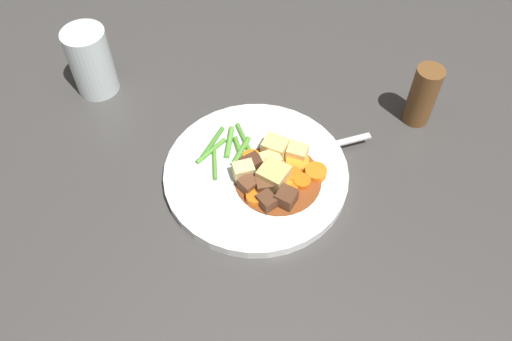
# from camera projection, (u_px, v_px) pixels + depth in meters

# --- Properties ---
(ground_plane) EXTENTS (3.00, 3.00, 0.00)m
(ground_plane) POSITION_uv_depth(u_px,v_px,m) (256.00, 177.00, 0.78)
(ground_plane) COLOR #423F3D
(dinner_plate) EXTENTS (0.27, 0.27, 0.02)m
(dinner_plate) POSITION_uv_depth(u_px,v_px,m) (256.00, 174.00, 0.78)
(dinner_plate) COLOR white
(dinner_plate) RESTS_ON ground_plane
(stew_sauce) EXTENTS (0.13, 0.13, 0.00)m
(stew_sauce) POSITION_uv_depth(u_px,v_px,m) (279.00, 178.00, 0.76)
(stew_sauce) COLOR brown
(stew_sauce) RESTS_ON dinner_plate
(carrot_slice_0) EXTENTS (0.04, 0.04, 0.01)m
(carrot_slice_0) POSITION_uv_depth(u_px,v_px,m) (286.00, 190.00, 0.74)
(carrot_slice_0) COLOR orange
(carrot_slice_0) RESTS_ON dinner_plate
(carrot_slice_1) EXTENTS (0.03, 0.03, 0.01)m
(carrot_slice_1) POSITION_uv_depth(u_px,v_px,m) (302.00, 182.00, 0.75)
(carrot_slice_1) COLOR orange
(carrot_slice_1) RESTS_ON dinner_plate
(carrot_slice_2) EXTENTS (0.04, 0.04, 0.01)m
(carrot_slice_2) POSITION_uv_depth(u_px,v_px,m) (297.00, 162.00, 0.77)
(carrot_slice_2) COLOR orange
(carrot_slice_2) RESTS_ON dinner_plate
(carrot_slice_3) EXTENTS (0.04, 0.04, 0.01)m
(carrot_slice_3) POSITION_uv_depth(u_px,v_px,m) (255.00, 198.00, 0.73)
(carrot_slice_3) COLOR orange
(carrot_slice_3) RESTS_ON dinner_plate
(carrot_slice_4) EXTENTS (0.03, 0.03, 0.01)m
(carrot_slice_4) POSITION_uv_depth(u_px,v_px,m) (316.00, 172.00, 0.76)
(carrot_slice_4) COLOR orange
(carrot_slice_4) RESTS_ON dinner_plate
(carrot_slice_5) EXTENTS (0.04, 0.04, 0.01)m
(carrot_slice_5) POSITION_uv_depth(u_px,v_px,m) (251.00, 159.00, 0.78)
(carrot_slice_5) COLOR orange
(carrot_slice_5) RESTS_ON dinner_plate
(carrot_slice_6) EXTENTS (0.03, 0.03, 0.01)m
(carrot_slice_6) POSITION_uv_depth(u_px,v_px,m) (293.00, 175.00, 0.76)
(carrot_slice_6) COLOR orange
(carrot_slice_6) RESTS_ON dinner_plate
(carrot_slice_7) EXTENTS (0.04, 0.04, 0.01)m
(carrot_slice_7) POSITION_uv_depth(u_px,v_px,m) (283.00, 178.00, 0.76)
(carrot_slice_7) COLOR orange
(carrot_slice_7) RESTS_ON dinner_plate
(potato_chunk_0) EXTENTS (0.04, 0.04, 0.02)m
(potato_chunk_0) POSITION_uv_depth(u_px,v_px,m) (270.00, 161.00, 0.77)
(potato_chunk_0) COLOR #E5CC7A
(potato_chunk_0) RESTS_ON dinner_plate
(potato_chunk_1) EXTENTS (0.04, 0.04, 0.03)m
(potato_chunk_1) POSITION_uv_depth(u_px,v_px,m) (244.00, 171.00, 0.75)
(potato_chunk_1) COLOR #EAD68C
(potato_chunk_1) RESTS_ON dinner_plate
(potato_chunk_2) EXTENTS (0.04, 0.04, 0.03)m
(potato_chunk_2) POSITION_uv_depth(u_px,v_px,m) (274.00, 176.00, 0.74)
(potato_chunk_2) COLOR #DBBC6B
(potato_chunk_2) RESTS_ON dinner_plate
(potato_chunk_3) EXTENTS (0.03, 0.03, 0.02)m
(potato_chunk_3) POSITION_uv_depth(u_px,v_px,m) (297.00, 152.00, 0.78)
(potato_chunk_3) COLOR #E5CC7A
(potato_chunk_3) RESTS_ON dinner_plate
(potato_chunk_4) EXTENTS (0.04, 0.03, 0.03)m
(potato_chunk_4) POSITION_uv_depth(u_px,v_px,m) (275.00, 147.00, 0.78)
(potato_chunk_4) COLOR #E5CC7A
(potato_chunk_4) RESTS_ON dinner_plate
(meat_chunk_0) EXTENTS (0.03, 0.03, 0.02)m
(meat_chunk_0) POSITION_uv_depth(u_px,v_px,m) (286.00, 198.00, 0.73)
(meat_chunk_0) COLOR #56331E
(meat_chunk_0) RESTS_ON dinner_plate
(meat_chunk_1) EXTENTS (0.03, 0.03, 0.02)m
(meat_chunk_1) POSITION_uv_depth(u_px,v_px,m) (264.00, 185.00, 0.74)
(meat_chunk_1) COLOR brown
(meat_chunk_1) RESTS_ON dinner_plate
(meat_chunk_2) EXTENTS (0.03, 0.03, 0.02)m
(meat_chunk_2) POSITION_uv_depth(u_px,v_px,m) (248.00, 185.00, 0.74)
(meat_chunk_2) COLOR brown
(meat_chunk_2) RESTS_ON dinner_plate
(meat_chunk_3) EXTENTS (0.03, 0.03, 0.02)m
(meat_chunk_3) POSITION_uv_depth(u_px,v_px,m) (267.00, 201.00, 0.73)
(meat_chunk_3) COLOR #56331E
(meat_chunk_3) RESTS_ON dinner_plate
(meat_chunk_4) EXTENTS (0.03, 0.04, 0.02)m
(meat_chunk_4) POSITION_uv_depth(u_px,v_px,m) (251.00, 164.00, 0.76)
(meat_chunk_4) COLOR #4C2B19
(meat_chunk_4) RESTS_ON dinner_plate
(green_bean_0) EXTENTS (0.02, 0.06, 0.01)m
(green_bean_0) POSITION_uv_depth(u_px,v_px,m) (211.00, 151.00, 0.79)
(green_bean_0) COLOR #599E38
(green_bean_0) RESTS_ON dinner_plate
(green_bean_1) EXTENTS (0.06, 0.06, 0.01)m
(green_bean_1) POSITION_uv_depth(u_px,v_px,m) (242.00, 157.00, 0.78)
(green_bean_1) COLOR #599E38
(green_bean_1) RESTS_ON dinner_plate
(green_bean_2) EXTENTS (0.05, 0.05, 0.01)m
(green_bean_2) POSITION_uv_depth(u_px,v_px,m) (245.00, 140.00, 0.80)
(green_bean_2) COLOR #599E38
(green_bean_2) RESTS_ON dinner_plate
(green_bean_3) EXTENTS (0.01, 0.06, 0.01)m
(green_bean_3) POSITION_uv_depth(u_px,v_px,m) (213.00, 142.00, 0.80)
(green_bean_3) COLOR #4C8E33
(green_bean_3) RESTS_ON dinner_plate
(green_bean_4) EXTENTS (0.03, 0.06, 0.01)m
(green_bean_4) POSITION_uv_depth(u_px,v_px,m) (229.00, 142.00, 0.80)
(green_bean_4) COLOR #66AD42
(green_bean_4) RESTS_ON dinner_plate
(green_bean_5) EXTENTS (0.01, 0.06, 0.01)m
(green_bean_5) POSITION_uv_depth(u_px,v_px,m) (241.00, 151.00, 0.79)
(green_bean_5) COLOR #599E38
(green_bean_5) RESTS_ON dinner_plate
(green_bean_6) EXTENTS (0.04, 0.06, 0.01)m
(green_bean_6) POSITION_uv_depth(u_px,v_px,m) (215.00, 163.00, 0.78)
(green_bean_6) COLOR #599E38
(green_bean_6) RESTS_ON dinner_plate
(fork) EXTENTS (0.14, 0.13, 0.00)m
(fork) POSITION_uv_depth(u_px,v_px,m) (314.00, 149.00, 0.79)
(fork) COLOR silver
(fork) RESTS_ON dinner_plate
(water_glass) EXTENTS (0.07, 0.07, 0.12)m
(water_glass) POSITION_uv_depth(u_px,v_px,m) (91.00, 62.00, 0.85)
(water_glass) COLOR silver
(water_glass) RESTS_ON ground_plane
(pepper_mill) EXTENTS (0.04, 0.04, 0.10)m
(pepper_mill) POSITION_uv_depth(u_px,v_px,m) (423.00, 96.00, 0.81)
(pepper_mill) COLOR brown
(pepper_mill) RESTS_ON ground_plane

